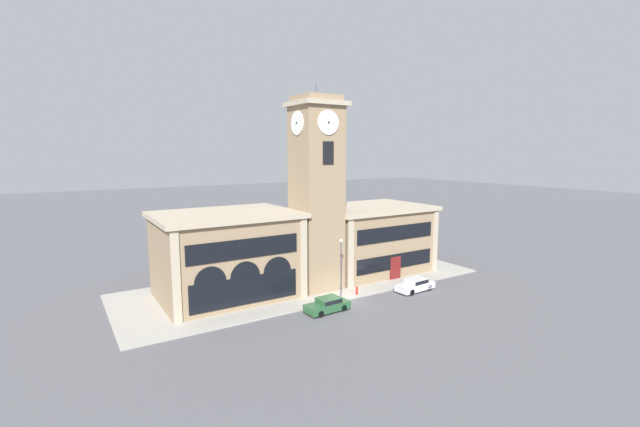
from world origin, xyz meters
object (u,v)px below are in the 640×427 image
object	(u,v)px
parked_car_mid	(415,285)
fire_hydrant	(357,290)
street_lamp	(341,260)
parked_car_near	(328,304)

from	to	relation	value
parked_car_mid	fire_hydrant	xyz separation A→B (m)	(-6.06, 1.98, -0.11)
parked_car_mid	street_lamp	xyz separation A→B (m)	(-8.01, 1.97, 3.30)
parked_car_near	parked_car_mid	size ratio (longest dim) A/B	0.96
fire_hydrant	parked_car_mid	bearing A→B (deg)	-18.05
parked_car_near	street_lamp	xyz separation A→B (m)	(2.81, 1.97, 3.31)
parked_car_near	parked_car_mid	distance (m)	10.82
parked_car_near	fire_hydrant	world-z (taller)	parked_car_near
parked_car_near	street_lamp	size ratio (longest dim) A/B	0.71
parked_car_near	street_lamp	distance (m)	4.77
parked_car_near	fire_hydrant	size ratio (longest dim) A/B	4.81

